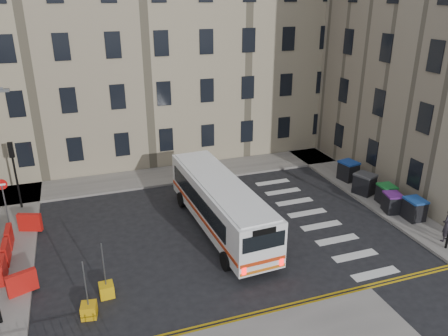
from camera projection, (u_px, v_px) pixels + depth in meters
ground at (247, 227)px, 24.30m from camera, size 120.00×120.00×0.00m
pavement_north at (119, 182)px, 29.97m from camera, size 36.00×3.20×0.15m
pavement_east at (345, 178)px, 30.53m from camera, size 2.40×26.00×0.15m
terrace_north at (84, 44)px, 32.53m from camera, size 38.30×10.80×17.20m
traffic_light_nw at (14, 165)px, 25.25m from camera, size 0.28×0.22×4.10m
no_entry_north at (3, 192)px, 23.64m from camera, size 0.60×0.08×3.00m
roadworks_barriers at (14, 251)px, 20.87m from camera, size 1.66×6.26×1.00m
bus at (220, 203)px, 23.50m from camera, size 3.01×10.43×2.80m
wheelie_bin_a at (414, 209)px, 24.66m from camera, size 1.04×1.17×1.24m
wheelie_bin_b at (392, 203)px, 25.50m from camera, size 1.13×1.23×1.16m
wheelie_bin_c at (386, 194)px, 26.61m from camera, size 1.00×1.12×1.16m
wheelie_bin_d at (364, 184)px, 27.84m from camera, size 1.44×1.52×1.34m
wheelie_bin_e at (348, 171)px, 29.90m from camera, size 1.24×1.37×1.32m
pedestrian at (447, 225)px, 22.36m from camera, size 0.79×0.65×1.87m
bollard_yellow at (107, 290)px, 18.67m from camera, size 0.62×0.62×0.60m
bollard_chevron at (89, 310)px, 17.48m from camera, size 0.69×0.69×0.60m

